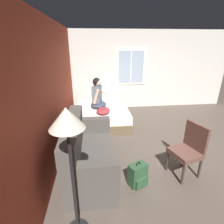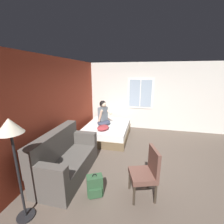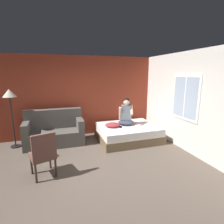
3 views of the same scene
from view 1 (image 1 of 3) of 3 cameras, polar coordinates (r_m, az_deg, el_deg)
name	(u,v)px [view 1 (image 1 of 3)]	position (r m, az deg, el deg)	size (l,w,h in m)	color
ground_plane	(170,147)	(4.39, 18.36, -10.65)	(40.00, 40.00, 0.00)	brown
wall_back_accent	(51,94)	(3.57, -19.37, 5.52)	(10.62, 0.16, 2.70)	#993823
wall_side_with_window	(141,70)	(6.54, 9.47, 13.27)	(0.19, 6.35, 2.70)	silver
bed	(103,114)	(5.34, -3.07, -0.75)	(1.88, 1.51, 0.48)	brown
couch	(87,154)	(3.28, -8.13, -13.37)	(1.70, 0.82, 1.04)	#514C47
side_chair	(189,148)	(3.43, 23.79, -10.77)	(0.58, 0.58, 0.98)	#382D23
person_seated	(98,96)	(5.14, -4.72, 5.36)	(0.65, 0.60, 0.88)	#383D51
backpack	(138,175)	(3.15, 8.49, -19.75)	(0.32, 0.35, 0.46)	#2D5133
throw_pillow	(103,111)	(4.76, -2.87, 0.44)	(0.48, 0.36, 0.14)	#993338
cell_phone	(106,110)	(5.00, -2.06, 0.71)	(0.07, 0.14, 0.01)	black
floor_lamp	(68,133)	(1.81, -14.17, -6.60)	(0.36, 0.36, 1.70)	black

